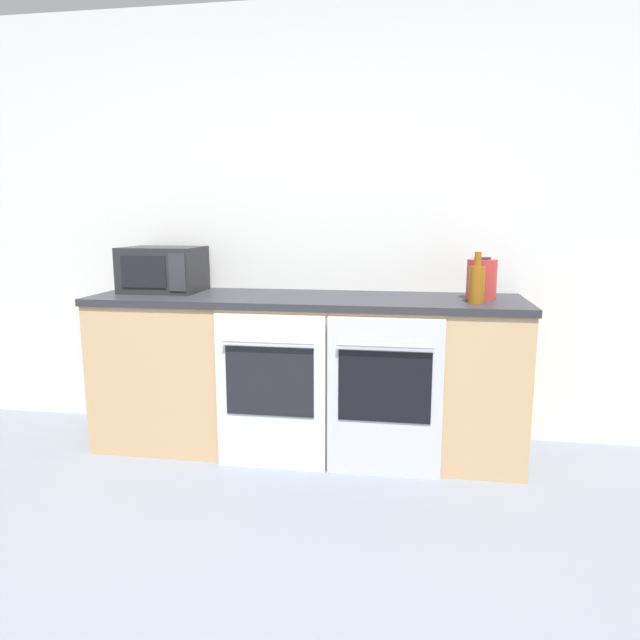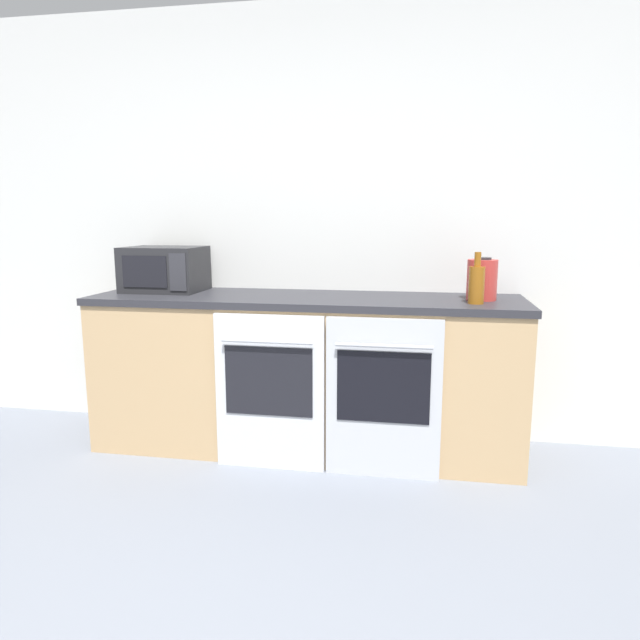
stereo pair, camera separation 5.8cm
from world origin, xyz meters
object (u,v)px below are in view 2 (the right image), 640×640
Objects in this scene: bottle_clear at (481,282)px; microwave at (165,269)px; kettle at (482,279)px; bottle_amber at (477,284)px; oven_left at (269,392)px; oven_right at (383,398)px.

microwave is at bearing -177.46° from bottle_clear.
bottle_amber is at bearing -105.28° from kettle.
microwave is at bearing 151.76° from oven_left.
bottle_amber is (0.46, 0.20, 0.58)m from oven_right.
bottle_clear is (1.12, 0.49, 0.56)m from oven_left.
oven_right is at bearing 0.00° from oven_left.
oven_left is 1.87× the size of microwave.
oven_right is 1.55m from microwave.
bottle_amber is at bearing 23.60° from oven_right.
bottle_amber is (-0.05, -0.29, 0.02)m from bottle_clear.
bottle_amber is 1.16× the size of kettle.
bottle_clear is 0.90× the size of kettle.
oven_left is 3.67× the size of kettle.
kettle reaches higher than oven_left.
kettle reaches higher than oven_right.
bottle_amber reaches higher than kettle.
oven_right is 3.16× the size of bottle_amber.
bottle_clear is at bearing 2.54° from microwave.
microwave reaches higher than oven_left.
kettle is at bearing 35.21° from oven_right.
oven_right is 3.67× the size of kettle.
oven_right is 0.77m from bottle_amber.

